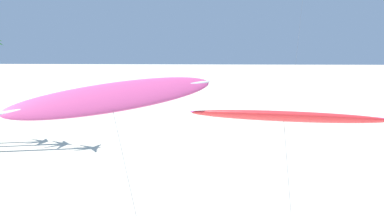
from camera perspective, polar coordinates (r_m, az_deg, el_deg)
flying_kite_1 at (r=18.29m, az=12.26°, el=-1.09°), size 8.36×7.90×7.61m
flying_kite_4 at (r=18.11m, az=-10.95°, el=1.39°), size 8.77×10.25×9.04m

